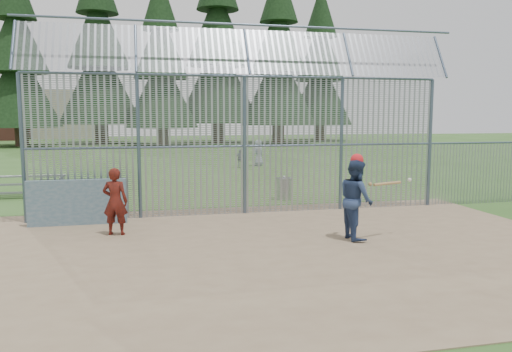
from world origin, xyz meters
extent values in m
plane|color=#2D511E|center=(0.00, 0.00, 0.00)|extent=(120.00, 120.00, 0.00)
cube|color=#756047|center=(0.00, -0.50, 0.01)|extent=(14.00, 10.00, 0.02)
cube|color=#38566B|center=(-4.60, 2.90, 0.62)|extent=(2.50, 0.12, 1.20)
imported|color=navy|center=(1.91, -0.08, 0.95)|extent=(0.71, 0.91, 1.87)
imported|color=maroon|center=(-3.57, 1.56, 0.83)|extent=(0.66, 0.51, 1.63)
imported|color=gray|center=(3.54, 17.00, 0.75)|extent=(0.87, 0.80, 1.50)
imported|color=slate|center=(2.35, 16.38, 0.51)|extent=(0.60, 0.26, 1.01)
sphere|color=red|center=(1.91, -0.08, 1.87)|extent=(0.30, 0.30, 0.30)
cylinder|color=#AA7F4C|center=(2.61, -0.23, 1.32)|extent=(0.82, 0.35, 0.07)
sphere|color=#AA7F4C|center=(2.18, -0.23, 1.32)|extent=(0.09, 0.09, 0.09)
sphere|color=white|center=(3.27, -0.07, 1.37)|extent=(0.09, 0.09, 0.09)
cylinder|color=gray|center=(1.83, 5.70, 0.35)|extent=(0.52, 0.52, 0.70)
cylinder|color=#9EA0A5|center=(1.83, 5.70, 0.72)|extent=(0.56, 0.56, 0.05)
sphere|color=#9EA0A5|center=(1.83, 5.70, 0.77)|extent=(0.10, 0.10, 0.10)
cube|color=slate|center=(-7.18, 7.90, 0.20)|extent=(3.00, 0.25, 0.05)
cube|color=gray|center=(-7.18, 8.25, 0.45)|extent=(3.00, 0.25, 0.05)
cube|color=slate|center=(-7.18, 8.60, 0.70)|extent=(3.00, 0.25, 0.05)
cube|color=slate|center=(-5.78, 8.25, 0.35)|extent=(0.06, 0.90, 0.70)
cylinder|color=#47566B|center=(-6.00, 3.50, 2.00)|extent=(0.10, 0.10, 4.00)
cylinder|color=#47566B|center=(-3.00, 3.50, 2.00)|extent=(0.10, 0.10, 4.00)
cylinder|color=#47566B|center=(0.00, 3.50, 2.00)|extent=(0.10, 0.10, 4.00)
cylinder|color=#47566B|center=(3.00, 3.50, 2.00)|extent=(0.10, 0.10, 4.00)
cylinder|color=#47566B|center=(6.00, 3.50, 2.00)|extent=(0.10, 0.10, 4.00)
cylinder|color=#47566B|center=(0.00, 3.50, 4.00)|extent=(12.00, 0.07, 0.07)
cylinder|color=#47566B|center=(0.00, 3.50, 2.00)|extent=(12.00, 0.06, 0.06)
cube|color=gray|center=(0.00, 3.50, 2.00)|extent=(12.00, 0.02, 4.00)
cube|color=gray|center=(0.00, 3.12, 4.65)|extent=(12.00, 0.77, 1.31)
cylinder|color=#47566B|center=(6.00, 3.50, 1.00)|extent=(0.08, 0.08, 2.00)
cylinder|color=#332319|center=(-14.00, 40.00, 1.53)|extent=(1.19, 1.19, 3.06)
cone|color=black|center=(-14.00, 40.00, 10.20)|extent=(7.48, 7.48, 13.94)
cylinder|color=#332319|center=(-7.00, 43.00, 1.71)|extent=(1.33, 1.33, 3.42)
cone|color=black|center=(-7.00, 43.00, 11.40)|extent=(8.36, 8.36, 15.58)
cylinder|color=#332319|center=(-1.00, 39.00, 1.44)|extent=(1.12, 1.12, 2.88)
cone|color=black|center=(-1.00, 39.00, 9.60)|extent=(7.04, 7.04, 13.12)
cylinder|color=#332319|center=(5.00, 42.00, 1.80)|extent=(1.40, 1.40, 3.60)
cone|color=black|center=(5.00, 42.00, 12.00)|extent=(8.80, 8.80, 16.40)
cylinder|color=#332319|center=(11.00, 40.00, 1.62)|extent=(1.26, 1.26, 3.24)
cone|color=black|center=(11.00, 40.00, 10.80)|extent=(7.92, 7.92, 14.76)
cylinder|color=#332319|center=(17.00, 44.00, 1.53)|extent=(1.19, 1.19, 3.06)
cone|color=black|center=(17.00, 44.00, 10.20)|extent=(7.48, 7.48, 13.94)
cube|color=#B2A58C|center=(-12.00, 58.00, 3.00)|extent=(8.00, 7.00, 6.00)
camera|label=1|loc=(-2.88, -10.70, 2.89)|focal=35.00mm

